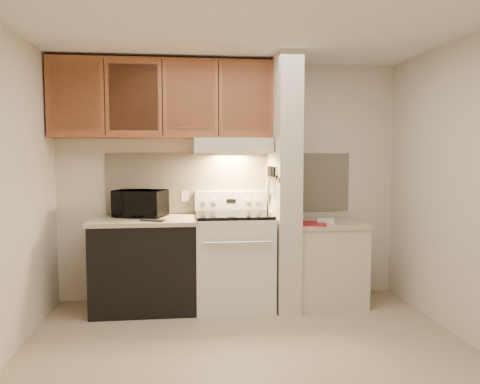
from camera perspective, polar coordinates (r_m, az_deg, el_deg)
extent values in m
plane|color=tan|center=(3.82, 1.08, -19.13)|extent=(3.60, 3.60, 0.00)
plane|color=white|center=(3.63, 1.15, 19.99)|extent=(3.60, 3.60, 0.00)
cube|color=beige|center=(5.00, -1.20, 1.30)|extent=(3.60, 2.50, 0.02)
cube|color=beige|center=(4.15, 26.55, 0.15)|extent=(0.02, 3.00, 2.50)
cube|color=beige|center=(4.98, -1.19, 1.12)|extent=(2.60, 0.02, 0.63)
cube|color=silver|center=(4.77, -0.79, -8.46)|extent=(0.76, 0.65, 0.92)
cube|color=black|center=(4.45, -0.37, -8.88)|extent=(0.50, 0.01, 0.30)
cylinder|color=silver|center=(4.37, -0.32, -6.18)|extent=(0.65, 0.02, 0.02)
cube|color=black|center=(4.68, -0.79, -2.79)|extent=(0.74, 0.64, 0.03)
cube|color=silver|center=(4.95, -1.13, -1.05)|extent=(0.76, 0.08, 0.20)
cube|color=black|center=(4.91, -1.08, -1.10)|extent=(0.10, 0.01, 0.04)
cylinder|color=silver|center=(4.89, -4.35, -1.13)|extent=(0.05, 0.02, 0.05)
cylinder|color=silver|center=(4.89, -3.18, -1.12)|extent=(0.05, 0.02, 0.05)
cylinder|color=silver|center=(4.93, 1.00, -1.08)|extent=(0.05, 0.02, 0.05)
cylinder|color=silver|center=(4.94, 2.15, -1.06)|extent=(0.05, 0.02, 0.05)
cube|color=black|center=(4.78, -11.49, -8.83)|extent=(1.00, 0.63, 0.87)
cube|color=#BEB092|center=(4.69, -11.58, -3.42)|extent=(1.04, 0.67, 0.04)
cube|color=black|center=(4.48, -10.61, -3.42)|extent=(0.25, 0.16, 0.02)
cylinder|color=#316C5E|center=(4.90, -10.78, -2.28)|extent=(0.09, 0.09, 0.10)
cube|color=beige|center=(4.96, -6.70, -0.49)|extent=(0.08, 0.01, 0.12)
imported|color=black|center=(4.82, -12.05, -1.36)|extent=(0.57, 0.47, 0.27)
cube|color=beige|center=(4.73, 5.37, 1.09)|extent=(0.22, 0.70, 2.50)
cube|color=brown|center=(4.70, 3.99, 1.70)|extent=(0.01, 0.70, 0.04)
cube|color=black|center=(4.65, 4.03, 1.91)|extent=(0.02, 0.42, 0.04)
cube|color=silver|center=(4.48, 4.29, 0.53)|extent=(0.01, 0.03, 0.16)
cylinder|color=black|center=(4.50, 4.24, 2.46)|extent=(0.02, 0.02, 0.10)
cube|color=silver|center=(4.58, 4.05, 0.49)|extent=(0.01, 0.04, 0.18)
cylinder|color=black|center=(4.55, 4.11, 2.48)|extent=(0.02, 0.02, 0.10)
cube|color=silver|center=(4.66, 3.86, 0.44)|extent=(0.01, 0.04, 0.20)
cylinder|color=black|center=(4.66, 3.86, 2.53)|extent=(0.02, 0.02, 0.10)
cube|color=silver|center=(4.74, 3.69, 0.75)|extent=(0.01, 0.04, 0.16)
cylinder|color=black|center=(4.71, 3.75, 2.55)|extent=(0.02, 0.02, 0.10)
cube|color=silver|center=(4.81, 3.55, 0.69)|extent=(0.01, 0.04, 0.18)
cylinder|color=black|center=(4.82, 3.52, 2.60)|extent=(0.02, 0.02, 0.10)
cube|color=gray|center=(4.87, 3.43, 0.28)|extent=(0.03, 0.10, 0.24)
cube|color=beige|center=(4.97, 10.56, -8.66)|extent=(0.70, 0.60, 0.81)
cube|color=#BEB092|center=(4.89, 10.63, -3.80)|extent=(0.74, 0.64, 0.04)
cube|color=maroon|center=(4.69, 9.07, -3.82)|extent=(0.32, 0.37, 0.01)
cube|color=white|center=(4.77, 10.42, -3.49)|extent=(0.20, 0.16, 0.04)
cube|color=beige|center=(4.77, -0.96, 5.65)|extent=(0.78, 0.44, 0.15)
cube|color=beige|center=(4.56, -0.69, 5.14)|extent=(0.78, 0.04, 0.06)
cube|color=brown|center=(4.83, -9.35, 11.06)|extent=(2.18, 0.33, 0.77)
cube|color=brown|center=(4.78, -19.47, 10.92)|extent=(0.46, 0.01, 0.63)
cube|color=black|center=(4.72, -16.19, 11.08)|extent=(0.01, 0.01, 0.73)
cube|color=brown|center=(4.69, -12.84, 11.19)|extent=(0.46, 0.01, 0.63)
cube|color=black|center=(4.67, -9.45, 11.28)|extent=(0.01, 0.01, 0.73)
cube|color=brown|center=(4.66, -6.03, 11.32)|extent=(0.46, 0.01, 0.63)
cube|color=black|center=(4.67, -2.62, 11.33)|extent=(0.01, 0.01, 0.73)
cube|color=brown|center=(4.70, 0.75, 11.29)|extent=(0.46, 0.01, 0.63)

